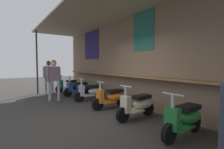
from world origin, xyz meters
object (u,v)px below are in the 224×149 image
at_px(scooter_blue, 79,88).
at_px(scooter_silver, 92,91).
at_px(scooter_cream, 138,105).
at_px(scooter_green, 185,118).
at_px(scooter_teal, 69,85).
at_px(scooter_orange, 112,97).
at_px(shopper_browsing, 54,76).
at_px(shopper_passing, 49,73).

height_order(scooter_blue, scooter_silver, same).
bearing_deg(scooter_cream, scooter_green, 88.47).
height_order(scooter_teal, scooter_green, same).
bearing_deg(scooter_silver, scooter_blue, -87.44).
distance_m(scooter_orange, scooter_green, 2.72).
distance_m(scooter_blue, scooter_green, 5.57).
relative_size(scooter_silver, shopper_browsing, 0.81).
bearing_deg(shopper_browsing, scooter_orange, 21.94).
relative_size(scooter_teal, shopper_passing, 0.81).
relative_size(scooter_green, shopper_passing, 0.81).
bearing_deg(shopper_browsing, scooter_green, 6.94).
xyz_separation_m(scooter_blue, scooter_orange, (2.85, -0.00, 0.00)).
distance_m(scooter_silver, scooter_cream, 2.78).
bearing_deg(scooter_teal, shopper_browsing, 51.47).
bearing_deg(scooter_cream, shopper_browsing, -71.30).
relative_size(scooter_teal, scooter_orange, 1.00).
height_order(scooter_cream, shopper_browsing, shopper_browsing).
bearing_deg(scooter_cream, scooter_blue, -91.53).
relative_size(scooter_teal, shopper_browsing, 0.81).
bearing_deg(shopper_browsing, shopper_passing, 164.10).
bearing_deg(scooter_silver, shopper_passing, -67.08).
xyz_separation_m(scooter_silver, scooter_orange, (1.48, 0.00, 0.00)).
distance_m(scooter_orange, scooter_cream, 1.30).
bearing_deg(scooter_cream, scooter_orange, -91.53).
relative_size(scooter_blue, scooter_silver, 1.00).
bearing_deg(scooter_silver, scooter_teal, -87.43).
height_order(scooter_orange, scooter_green, same).
distance_m(scooter_teal, scooter_silver, 2.73).
bearing_deg(scooter_blue, shopper_browsing, 21.64).
relative_size(scooter_silver, scooter_cream, 1.00).
relative_size(scooter_blue, scooter_cream, 1.00).
relative_size(scooter_blue, shopper_passing, 0.81).
relative_size(scooter_silver, scooter_orange, 1.00).
distance_m(scooter_blue, scooter_silver, 1.37).
distance_m(scooter_cream, scooter_green, 1.42).
height_order(scooter_silver, scooter_green, same).
height_order(scooter_blue, scooter_cream, same).
bearing_deg(scooter_green, shopper_browsing, -77.34).
distance_m(scooter_silver, shopper_passing, 3.13).
bearing_deg(shopper_browsing, scooter_blue, 102.79).
xyz_separation_m(scooter_cream, shopper_passing, (-5.65, -1.06, 0.69)).
relative_size(scooter_orange, scooter_cream, 1.00).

